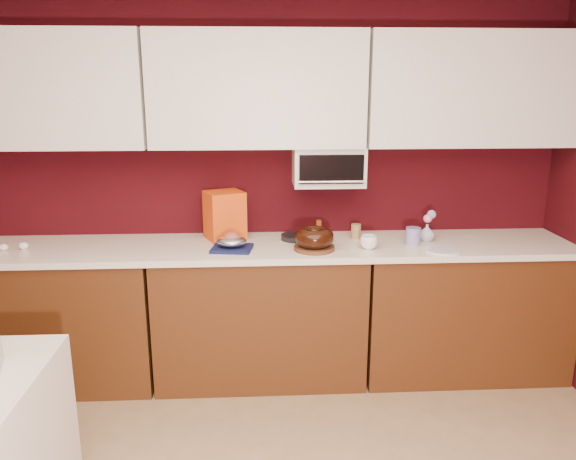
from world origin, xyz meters
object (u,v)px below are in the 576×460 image
(pandoro_box, at_px, (225,215))
(coffee_mug, at_px, (369,241))
(toaster_oven, at_px, (328,166))
(foil_ham_nest, at_px, (232,241))
(bundt_cake, at_px, (314,237))
(flower_vase, at_px, (427,231))
(blue_jar, at_px, (413,236))

(pandoro_box, distance_m, coffee_mug, 0.95)
(toaster_oven, relative_size, foil_ham_nest, 2.45)
(bundt_cake, xyz_separation_m, flower_vase, (0.75, 0.17, -0.02))
(bundt_cake, height_order, blue_jar, bundt_cake)
(coffee_mug, distance_m, blue_jar, 0.31)
(bundt_cake, relative_size, blue_jar, 2.16)
(foil_ham_nest, xyz_separation_m, pandoro_box, (-0.05, 0.27, 0.10))
(toaster_oven, relative_size, pandoro_box, 1.44)
(foil_ham_nest, bearing_deg, blue_jar, 2.51)
(bundt_cake, bearing_deg, toaster_oven, 68.74)
(blue_jar, distance_m, flower_vase, 0.14)
(flower_vase, bearing_deg, blue_jar, -142.46)
(pandoro_box, bearing_deg, toaster_oven, -23.17)
(coffee_mug, bearing_deg, foil_ham_nest, 178.08)
(toaster_oven, xyz_separation_m, bundt_cake, (-0.11, -0.29, -0.39))
(pandoro_box, height_order, coffee_mug, pandoro_box)
(pandoro_box, bearing_deg, blue_jar, -33.52)
(bundt_cake, relative_size, foil_ham_nest, 1.30)
(pandoro_box, height_order, flower_vase, pandoro_box)
(coffee_mug, height_order, flower_vase, flower_vase)
(coffee_mug, relative_size, blue_jar, 0.92)
(blue_jar, relative_size, flower_vase, 0.90)
(flower_vase, bearing_deg, foil_ham_nest, -173.73)
(foil_ham_nest, bearing_deg, pandoro_box, 101.55)
(foil_ham_nest, distance_m, pandoro_box, 0.29)
(toaster_oven, height_order, pandoro_box, toaster_oven)
(bundt_cake, relative_size, pandoro_box, 0.76)
(flower_vase, bearing_deg, toaster_oven, 168.45)
(blue_jar, bearing_deg, pandoro_box, 169.70)
(pandoro_box, xyz_separation_m, flower_vase, (1.31, -0.13, -0.09))
(toaster_oven, distance_m, coffee_mug, 0.56)
(coffee_mug, bearing_deg, bundt_cake, -179.97)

